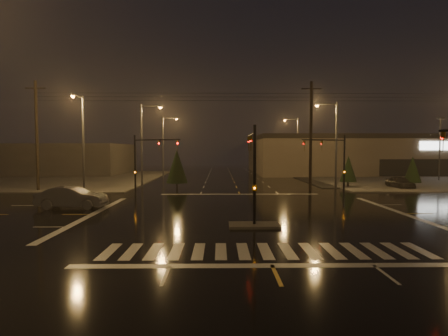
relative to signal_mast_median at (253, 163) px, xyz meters
The scene contains 24 objects.
ground 4.85m from the signal_mast_median, 90.00° to the left, with size 140.00×140.00×0.00m, color black.
sidewalk_ne 44.80m from the signal_mast_median, 47.79° to the left, with size 36.00×36.00×0.12m, color #403E39.
sidewalk_nw 44.80m from the signal_mast_median, 132.21° to the left, with size 36.00×36.00×0.12m, color #403E39.
median_island 3.79m from the signal_mast_median, 90.00° to the right, with size 3.00×1.60×0.15m, color #403E39.
crosswalk 7.01m from the signal_mast_median, 90.00° to the right, with size 15.00×2.60×0.01m, color beige.
stop_bar_near 8.77m from the signal_mast_median, 90.00° to the right, with size 16.00×0.50×0.01m, color beige.
stop_bar_far 14.56m from the signal_mast_median, 90.00° to the left, with size 16.00×0.50×0.01m, color beige.
retail_building 60.26m from the signal_mast_median, 54.49° to the left, with size 60.20×28.30×7.20m.
commercial_block 57.07m from the signal_mast_median, 127.83° to the left, with size 30.00×18.00×5.60m, color #393532.
signal_mast_median is the anchor object (origin of this frame).
signal_mast_ne 16.27m from the signal_mast_median, 54.28° to the left, with size 4.84×1.86×6.00m.
signal_mast_nw 16.27m from the signal_mast_median, 125.72° to the left, with size 4.84×1.86×6.00m.
streetlight_1 23.94m from the signal_mast_median, 117.96° to the left, with size 2.77×0.32×10.00m.
streetlight_2 38.78m from the signal_mast_median, 106.79° to the left, with size 2.77×0.32×10.00m.
streetlight_3 22.20m from the signal_mast_median, 59.61° to the left, with size 2.77×0.32×10.00m.
streetlight_4 40.69m from the signal_mast_median, 74.03° to the left, with size 2.77×0.32×10.00m.
streetlight_5 21.53m from the signal_mast_median, 138.30° to the left, with size 0.32×2.77×10.00m.
utility_pole_0 27.95m from the signal_mast_median, 142.19° to the left, with size 2.20×0.32×12.00m.
utility_pole_1 19.00m from the signal_mast_median, 64.89° to the left, with size 2.20×0.32×12.00m.
conifer_0 24.53m from the signal_mast_median, 56.60° to the left, with size 1.99×1.99×3.81m.
conifer_1 28.30m from the signal_mast_median, 43.09° to the left, with size 1.97×1.97×3.77m.
conifer_3 20.38m from the signal_mast_median, 110.14° to the left, with size 2.48×2.48×4.58m.
car_parked 27.35m from the signal_mast_median, 45.13° to the left, with size 1.69×4.20×1.43m, color black.
car_crossing 14.94m from the signal_mast_median, 157.12° to the left, with size 1.81×5.18×1.71m, color #57585E.
Camera 1 is at (-2.06, -24.41, 4.54)m, focal length 28.00 mm.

